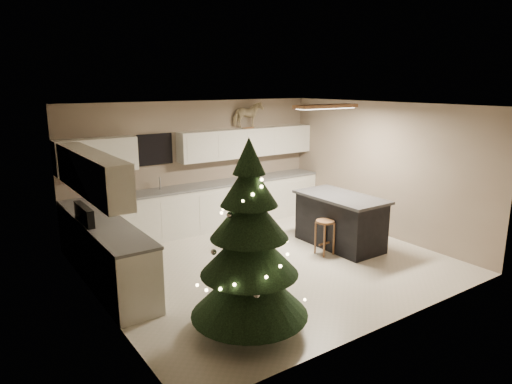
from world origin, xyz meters
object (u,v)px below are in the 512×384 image
christmas_tree (249,255)px  toddler (247,227)px  island (340,220)px  bar_stool (325,229)px  rocking_horse (248,115)px

christmas_tree → toddler: (1.56, 2.41, -0.58)m
christmas_tree → island: bearing=26.7°
bar_stool → toddler: (-0.94, 1.06, -0.07)m
christmas_tree → toddler: bearing=57.1°
bar_stool → rocking_horse: rocking_horse is taller
island → christmas_tree: 3.42m
bar_stool → rocking_horse: (0.11, 2.57, 1.82)m
christmas_tree → rocking_horse: 4.89m
island → toddler: (-1.47, 0.88, -0.09)m
island → rocking_horse: bearing=100.1°
christmas_tree → rocking_horse: bearing=56.5°
bar_stool → rocking_horse: size_ratio=0.95×
toddler → rocking_horse: size_ratio=1.21×
island → bar_stool: (-0.53, -0.17, -0.02)m
island → bar_stool: 0.56m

